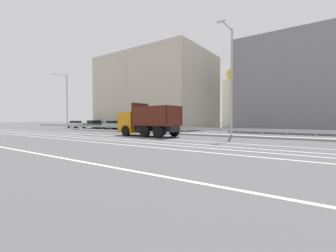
# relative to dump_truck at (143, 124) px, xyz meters

# --- Properties ---
(ground_plane) EXTENTS (320.00, 320.00, 0.00)m
(ground_plane) POSITION_rel_dump_truck_xyz_m (2.84, 1.20, -1.23)
(ground_plane) COLOR #4C4C4F
(lane_strip_0) EXTENTS (69.88, 0.16, 0.01)m
(lane_strip_0) POSITION_rel_dump_truck_xyz_m (0.85, -1.86, -1.23)
(lane_strip_0) COLOR silver
(lane_strip_0) RESTS_ON ground_plane
(lane_strip_1) EXTENTS (69.88, 0.16, 0.01)m
(lane_strip_1) POSITION_rel_dump_truck_xyz_m (0.85, -3.96, -1.23)
(lane_strip_1) COLOR silver
(lane_strip_1) RESTS_ON ground_plane
(lane_strip_2) EXTENTS (69.88, 0.16, 0.01)m
(lane_strip_2) POSITION_rel_dump_truck_xyz_m (0.85, -5.23, -1.23)
(lane_strip_2) COLOR silver
(lane_strip_2) RESTS_ON ground_plane
(lane_strip_3) EXTENTS (69.88, 0.16, 0.01)m
(lane_strip_3) POSITION_rel_dump_truck_xyz_m (0.85, -6.79, -1.23)
(lane_strip_3) COLOR silver
(lane_strip_3) RESTS_ON ground_plane
(lane_strip_4) EXTENTS (69.88, 0.16, 0.01)m
(lane_strip_4) POSITION_rel_dump_truck_xyz_m (0.85, -11.82, -1.23)
(lane_strip_4) COLOR silver
(lane_strip_4) RESTS_ON ground_plane
(median_island) EXTENTS (38.44, 1.10, 0.18)m
(median_island) POSITION_rel_dump_truck_xyz_m (2.84, 3.84, -1.14)
(median_island) COLOR gray
(median_island) RESTS_ON ground_plane
(median_guardrail) EXTENTS (69.88, 0.09, 0.78)m
(median_guardrail) POSITION_rel_dump_truck_xyz_m (2.84, 5.18, -0.66)
(median_guardrail) COLOR #9EA0A5
(median_guardrail) RESTS_ON ground_plane
(dump_truck) EXTENTS (6.88, 3.02, 3.28)m
(dump_truck) POSITION_rel_dump_truck_xyz_m (0.00, 0.00, 0.00)
(dump_truck) COLOR orange
(dump_truck) RESTS_ON ground_plane
(median_road_sign) EXTENTS (0.71, 0.16, 2.18)m
(median_road_sign) POSITION_rel_dump_truck_xyz_m (-4.26, 3.84, -0.09)
(median_road_sign) COLOR white
(median_road_sign) RESTS_ON ground_plane
(street_lamp_0) EXTENTS (0.70, 2.37, 9.08)m
(street_lamp_0) POSITION_rel_dump_truck_xyz_m (-20.18, 3.66, 3.81)
(street_lamp_0) COLOR #ADADB2
(street_lamp_0) RESTS_ON ground_plane
(street_lamp_1) EXTENTS (0.70, 2.58, 9.70)m
(street_lamp_1) POSITION_rel_dump_truck_xyz_m (-6.20, 3.54, 4.15)
(street_lamp_1) COLOR #ADADB2
(street_lamp_1) RESTS_ON ground_plane
(street_lamp_2) EXTENTS (0.70, 2.79, 10.06)m
(street_lamp_2) POSITION_rel_dump_truck_xyz_m (7.78, 3.51, 4.36)
(street_lamp_2) COLOR #ADADB2
(street_lamp_2) RESTS_ON ground_plane
(parked_car_0) EXTENTS (4.13, 2.10, 1.41)m
(parked_car_0) POSITION_rel_dump_truck_xyz_m (-25.93, 9.04, -0.51)
(parked_car_0) COLOR silver
(parked_car_0) RESTS_ON ground_plane
(parked_car_1) EXTENTS (4.61, 2.23, 1.52)m
(parked_car_1) POSITION_rel_dump_truck_xyz_m (-19.79, 8.73, -0.48)
(parked_car_1) COLOR #335B33
(parked_car_1) RESTS_ON ground_plane
(parked_car_2) EXTENTS (4.17, 2.14, 1.46)m
(parked_car_2) POSITION_rel_dump_truck_xyz_m (-14.87, 9.13, -0.49)
(parked_car_2) COLOR silver
(parked_car_2) RESTS_ON ground_plane
(parked_car_3) EXTENTS (4.14, 2.01, 1.27)m
(parked_car_3) POSITION_rel_dump_truck_xyz_m (-9.60, 8.75, -0.57)
(parked_car_3) COLOR #B27A14
(parked_car_3) RESTS_ON ground_plane
(background_building_0) EXTENTS (20.06, 13.84, 13.40)m
(background_building_0) POSITION_rel_dump_truck_xyz_m (-11.59, 16.80, 5.47)
(background_building_0) COLOR beige
(background_building_0) RESTS_ON ground_plane
(background_building_1) EXTENTS (19.20, 12.29, 13.41)m
(background_building_1) POSITION_rel_dump_truck_xyz_m (12.90, 21.94, 5.47)
(background_building_1) COLOR gray
(background_building_1) RESTS_ON ground_plane
(church_tower) EXTENTS (3.60, 3.60, 13.78)m
(church_tower) POSITION_rel_dump_truck_xyz_m (-1.06, 29.83, 5.08)
(church_tower) COLOR silver
(church_tower) RESTS_ON ground_plane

